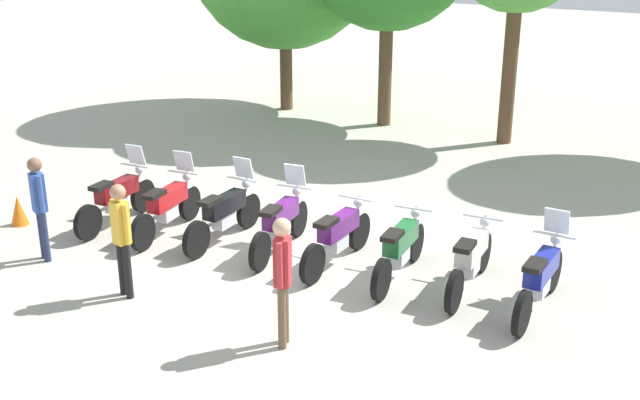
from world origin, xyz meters
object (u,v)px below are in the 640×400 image
Objects in this scene: person_2 at (283,272)px; motorcycle_3 at (281,222)px; motorcycle_5 at (400,248)px; motorcycle_7 at (540,277)px; person_0 at (39,201)px; motorcycle_0 at (117,198)px; motorcycle_4 at (338,236)px; motorcycle_1 at (168,206)px; person_1 at (121,232)px; traffic_cone at (19,210)px; motorcycle_2 at (225,213)px; motorcycle_6 at (471,259)px.

motorcycle_3 is at bearing -76.41° from person_2.
motorcycle_7 is at bearing -94.22° from motorcycle_5.
person_2 is at bearing 111.36° from person_0.
motorcycle_4 is at bearing -88.88° from motorcycle_0.
motorcycle_4 is 1.25× the size of person_0.
person_2 reaches higher than motorcycle_0.
person_1 is at bearing -162.67° from motorcycle_1.
person_0 is 2.00m from traffic_cone.
motorcycle_0 is at bearing 88.40° from motorcycle_1.
motorcycle_1 and motorcycle_2 have the same top height.
motorcycle_4 is 2.17m from motorcycle_6.
motorcycle_1 is 2.86m from traffic_cone.
motorcycle_7 is at bearing -95.03° from motorcycle_1.
motorcycle_3 is 2.83m from person_1.
person_1 is at bearing 148.51° from motorcycle_3.
person_2 reaches higher than motorcycle_5.
motorcycle_4 is at bearing -88.29° from motorcycle_2.
person_1 is 0.98× the size of person_2.
motorcycle_7 is at bearing -89.58° from motorcycle_2.
motorcycle_3 reaches higher than motorcycle_5.
motorcycle_1 is 2.53m from person_1.
person_2 is at bearing -128.69° from motorcycle_1.
motorcycle_4 is 1.00× the size of motorcycle_5.
motorcycle_0 and motorcycle_7 have the same top height.
motorcycle_1 is at bearing 89.93° from motorcycle_5.
motorcycle_7 is at bearing 132.41° from person_0.
motorcycle_4 is at bearing 143.16° from person_0.
person_1 is (-2.18, -2.56, 0.53)m from motorcycle_4.
person_0 is at bearing 107.79° from motorcycle_7.
motorcycle_7 is at bearing 8.84° from traffic_cone.
motorcycle_5 and motorcycle_6 have the same top height.
motorcycle_3 is 5.01m from traffic_cone.
motorcycle_3 is 1.00× the size of motorcycle_5.
person_1 is 3.98m from traffic_cone.
motorcycle_0 is 3.06m from person_1.
motorcycle_6 is at bearing -87.23° from motorcycle_2.
motorcycle_4 is at bearing 91.51° from motorcycle_6.
motorcycle_5 is at bearing -93.65° from motorcycle_1.
motorcycle_3 reaches higher than traffic_cone.
motorcycle_6 reaches higher than traffic_cone.
person_2 is (3.86, -2.26, 0.55)m from motorcycle_1.
motorcycle_6 is at bearing -86.08° from motorcycle_5.
person_1 is at bearing -17.61° from traffic_cone.
motorcycle_5 is (5.41, 0.48, -0.01)m from motorcycle_0.
traffic_cone is at bearing 97.59° from motorcycle_3.
motorcycle_5 is (3.25, 0.14, -0.01)m from motorcycle_2.
motorcycle_7 is (4.34, 0.05, 0.00)m from motorcycle_3.
person_1 reaches higher than motorcycle_6.
motorcycle_7 is at bearing -91.04° from motorcycle_0.
motorcycle_1 is 5.44m from motorcycle_6.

